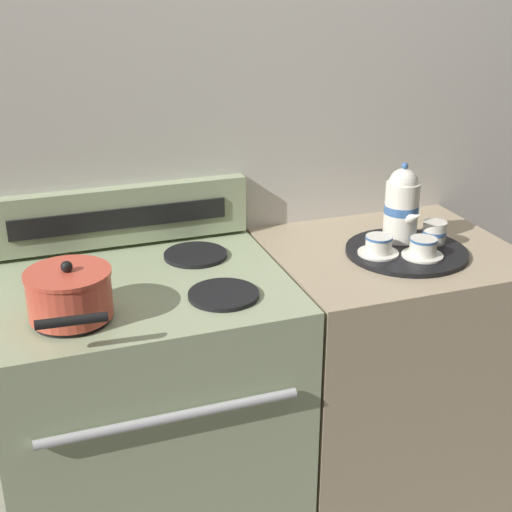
{
  "coord_description": "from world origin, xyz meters",
  "views": [
    {
      "loc": [
        -0.64,
        -1.72,
        1.73
      ],
      "look_at": [
        -0.07,
        -0.09,
        1.0
      ],
      "focal_mm": 50.0,
      "sensor_mm": 36.0,
      "label": 1
    }
  ],
  "objects_px": {
    "teacup_left": "(423,247)",
    "teapot": "(402,205)",
    "serving_tray": "(406,251)",
    "stove": "(150,427)",
    "saucepan": "(70,294)",
    "creamer_jug": "(434,232)",
    "teacup_right": "(379,245)"
  },
  "relations": [
    {
      "from": "saucepan",
      "to": "teapot",
      "type": "xyz_separation_m",
      "value": [
        0.99,
        0.17,
        0.06
      ]
    },
    {
      "from": "serving_tray",
      "to": "creamer_jug",
      "type": "bearing_deg",
      "value": 11.1
    },
    {
      "from": "serving_tray",
      "to": "teacup_left",
      "type": "height_order",
      "value": "teacup_left"
    },
    {
      "from": "teapot",
      "to": "saucepan",
      "type": "bearing_deg",
      "value": -170.18
    },
    {
      "from": "saucepan",
      "to": "teacup_right",
      "type": "distance_m",
      "value": 0.88
    },
    {
      "from": "stove",
      "to": "saucepan",
      "type": "bearing_deg",
      "value": -143.29
    },
    {
      "from": "saucepan",
      "to": "teacup_right",
      "type": "relative_size",
      "value": 2.48
    },
    {
      "from": "serving_tray",
      "to": "teapot",
      "type": "relative_size",
      "value": 1.48
    },
    {
      "from": "saucepan",
      "to": "creamer_jug",
      "type": "height_order",
      "value": "saucepan"
    },
    {
      "from": "serving_tray",
      "to": "teacup_right",
      "type": "distance_m",
      "value": 0.1
    },
    {
      "from": "saucepan",
      "to": "teapot",
      "type": "bearing_deg",
      "value": 9.82
    },
    {
      "from": "teacup_left",
      "to": "teapot",
      "type": "bearing_deg",
      "value": 89.13
    },
    {
      "from": "creamer_jug",
      "to": "serving_tray",
      "type": "bearing_deg",
      "value": -168.9
    },
    {
      "from": "serving_tray",
      "to": "creamer_jug",
      "type": "xyz_separation_m",
      "value": [
        0.1,
        0.02,
        0.04
      ]
    },
    {
      "from": "stove",
      "to": "teacup_right",
      "type": "xyz_separation_m",
      "value": [
        0.69,
        -0.05,
        0.5
      ]
    },
    {
      "from": "serving_tray",
      "to": "teacup_left",
      "type": "distance_m",
      "value": 0.07
    },
    {
      "from": "saucepan",
      "to": "creamer_jug",
      "type": "bearing_deg",
      "value": 6.26
    },
    {
      "from": "serving_tray",
      "to": "stove",
      "type": "bearing_deg",
      "value": 176.75
    },
    {
      "from": "serving_tray",
      "to": "teacup_right",
      "type": "relative_size",
      "value": 3.0
    },
    {
      "from": "serving_tray",
      "to": "creamer_jug",
      "type": "relative_size",
      "value": 4.93
    },
    {
      "from": "serving_tray",
      "to": "teacup_left",
      "type": "xyz_separation_m",
      "value": [
        0.02,
        -0.06,
        0.03
      ]
    },
    {
      "from": "teacup_left",
      "to": "creamer_jug",
      "type": "distance_m",
      "value": 0.12
    },
    {
      "from": "saucepan",
      "to": "serving_tray",
      "type": "height_order",
      "value": "saucepan"
    },
    {
      "from": "teapot",
      "to": "teacup_left",
      "type": "distance_m",
      "value": 0.16
    },
    {
      "from": "stove",
      "to": "saucepan",
      "type": "distance_m",
      "value": 0.58
    },
    {
      "from": "stove",
      "to": "teapot",
      "type": "height_order",
      "value": "teapot"
    },
    {
      "from": "teacup_left",
      "to": "teacup_right",
      "type": "height_order",
      "value": "same"
    },
    {
      "from": "stove",
      "to": "creamer_jug",
      "type": "distance_m",
      "value": 1.02
    },
    {
      "from": "teacup_right",
      "to": "saucepan",
      "type": "bearing_deg",
      "value": -173.82
    },
    {
      "from": "stove",
      "to": "teacup_right",
      "type": "height_order",
      "value": "teacup_right"
    },
    {
      "from": "teapot",
      "to": "teacup_right",
      "type": "distance_m",
      "value": 0.16
    },
    {
      "from": "serving_tray",
      "to": "creamer_jug",
      "type": "height_order",
      "value": "creamer_jug"
    }
  ]
}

